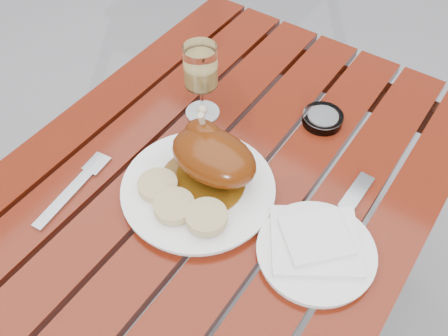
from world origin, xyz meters
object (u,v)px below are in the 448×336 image
(table, at_px, (209,281))
(ashtray, at_px, (323,119))
(dinner_plate, at_px, (198,190))
(side_plate, at_px, (316,252))
(wine_glass, at_px, (201,82))

(table, bearing_deg, ashtray, 71.96)
(dinner_plate, distance_m, side_plate, 0.26)
(table, height_order, dinner_plate, dinner_plate)
(wine_glass, xyz_separation_m, side_plate, (0.38, -0.18, -0.08))
(dinner_plate, bearing_deg, table, 38.09)
(wine_glass, distance_m, side_plate, 0.43)
(table, xyz_separation_m, side_plate, (0.25, -0.00, 0.38))
(side_plate, bearing_deg, ashtray, 115.33)
(side_plate, height_order, ashtray, ashtray)
(dinner_plate, relative_size, side_plate, 1.41)
(ashtray, bearing_deg, wine_glass, -151.81)
(side_plate, bearing_deg, table, 179.59)
(table, xyz_separation_m, dinner_plate, (-0.01, -0.01, 0.38))
(table, distance_m, side_plate, 0.46)
(dinner_plate, relative_size, wine_glass, 1.68)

